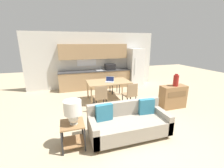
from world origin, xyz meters
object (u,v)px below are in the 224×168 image
dining_chair_near_right (130,94)px  couch (128,123)px  dining_chair_near_left (100,96)px  refrigerator (135,67)px  vase (176,80)px  dining_chair_far_right (114,82)px  side_table (73,131)px  credenza (173,97)px  table_lamp (73,110)px  dining_table (108,83)px  laptop (110,81)px

dining_chair_near_right → couch: bearing=57.5°
couch → dining_chair_near_left: (-0.33, 1.56, 0.17)m
refrigerator → couch: (-2.16, -4.09, -0.63)m
vase → dining_chair_near_right: (-1.45, 0.47, -0.48)m
refrigerator → dining_chair_far_right: refrigerator is taller
side_table → dining_chair_near_left: size_ratio=0.65×
couch → credenza: couch is taller
refrigerator → table_lamp: bearing=-129.6°
dining_table → table_lamp: table_lamp is taller
refrigerator → side_table: size_ratio=3.36×
side_table → vase: 3.68m
laptop → credenza: bearing=-7.3°
couch → side_table: couch is taller
dining_chair_near_right → refrigerator: bearing=-125.6°
dining_table → laptop: 0.15m
refrigerator → vase: 3.07m
dining_table → table_lamp: (-1.47, -2.43, 0.18)m
dining_chair_near_left → dining_chair_near_right: bearing=175.2°
credenza → vase: bearing=-41.8°
side_table → dining_chair_near_right: bearing=36.9°
refrigerator → credenza: size_ratio=2.14×
refrigerator → couch: size_ratio=1.01×
dining_table → credenza: bearing=-34.3°
refrigerator → laptop: refrigerator is taller
dining_table → vase: 2.41m
credenza → dining_chair_near_right: 1.49m
credenza → table_lamp: bearing=-162.1°
credenza → dining_chair_near_right: size_ratio=1.02×
credenza → dining_chair_far_right: bearing=123.2°
dining_chair_far_right → laptop: laptop is taller
refrigerator → credenza: 3.10m
couch → side_table: bearing=-178.4°
couch → table_lamp: table_lamp is taller
credenza → dining_table: bearing=145.7°
side_table → dining_chair_near_left: (0.99, 1.59, 0.12)m
vase → laptop: 2.33m
dining_table → laptop: bearing=-76.3°
table_lamp → dining_chair_far_right: table_lamp is taller
refrigerator → dining_chair_near_right: 3.01m
credenza → dining_chair_far_right: size_ratio=1.02×
couch → laptop: 2.34m
table_lamp → laptop: size_ratio=1.30×
vase → dining_chair_far_right: (-1.46, 2.21, -0.48)m
vase → credenza: bearing=138.2°
table_lamp → dining_chair_far_right: bearing=58.8°
dining_table → table_lamp: 2.85m
vase → dining_chair_near_right: bearing=162.1°
laptop → dining_table: bearing=129.0°
refrigerator → dining_chair_far_right: bearing=-149.1°
couch → dining_chair_near_left: dining_chair_near_left is taller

